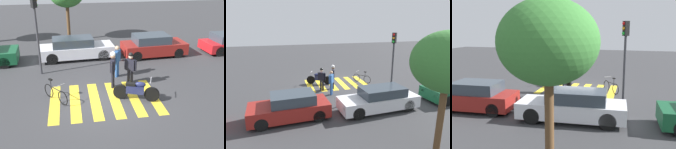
# 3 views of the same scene
# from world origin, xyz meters

# --- Properties ---
(ground_plane) EXTENTS (60.00, 60.00, 0.00)m
(ground_plane) POSITION_xyz_m (0.00, 0.00, 0.00)
(ground_plane) COLOR #38383A
(police_motorcycle) EXTENTS (2.02, 0.95, 1.06)m
(police_motorcycle) POSITION_xyz_m (1.40, -0.24, 0.47)
(police_motorcycle) COLOR black
(police_motorcycle) RESTS_ON ground_plane
(leaning_bicycle) EXTENTS (1.07, 1.39, 0.99)m
(leaning_bicycle) POSITION_xyz_m (-2.20, 0.26, 0.37)
(leaning_bicycle) COLOR black
(leaning_bicycle) RESTS_ON ground_plane
(officer_on_foot) EXTENTS (0.34, 0.67, 1.88)m
(officer_on_foot) POSITION_xyz_m (0.58, 1.21, 1.10)
(officer_on_foot) COLOR black
(officer_on_foot) RESTS_ON ground_plane
(officer_by_motorcycle) EXTENTS (0.53, 0.45, 1.74)m
(officer_by_motorcycle) POSITION_xyz_m (1.50, 1.34, 1.00)
(officer_by_motorcycle) COLOR black
(officer_by_motorcycle) RESTS_ON ground_plane
(pedestrian_bystander) EXTENTS (0.44, 0.60, 1.75)m
(pedestrian_bystander) POSITION_xyz_m (1.04, 2.50, 1.01)
(pedestrian_bystander) COLOR #2D5999
(pedestrian_bystander) RESTS_ON ground_plane
(crosswalk_stripes) EXTENTS (4.95, 3.47, 0.01)m
(crosswalk_stripes) POSITION_xyz_m (0.00, 0.00, 0.00)
(crosswalk_stripes) COLOR yellow
(crosswalk_stripes) RESTS_ON ground_plane
(car_white_van) EXTENTS (4.77, 1.95, 1.40)m
(car_white_van) POSITION_xyz_m (-1.04, 5.77, 0.68)
(car_white_van) COLOR black
(car_white_van) RESTS_ON ground_plane
(car_maroon_wagon) EXTENTS (4.26, 2.05, 1.44)m
(car_maroon_wagon) POSITION_xyz_m (4.03, 5.53, 0.69)
(car_maroon_wagon) COLOR black
(car_maroon_wagon) RESTS_ON ground_plane
(traffic_light_pole) EXTENTS (0.35, 0.34, 4.36)m
(traffic_light_pole) POSITION_xyz_m (-3.07, 3.57, 2.92)
(traffic_light_pole) COLOR #38383D
(traffic_light_pole) RESTS_ON ground_plane
(street_tree_mid) EXTENTS (2.64, 2.64, 4.83)m
(street_tree_mid) POSITION_xyz_m (-1.40, 10.08, 3.69)
(street_tree_mid) COLOR brown
(street_tree_mid) RESTS_ON ground_plane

